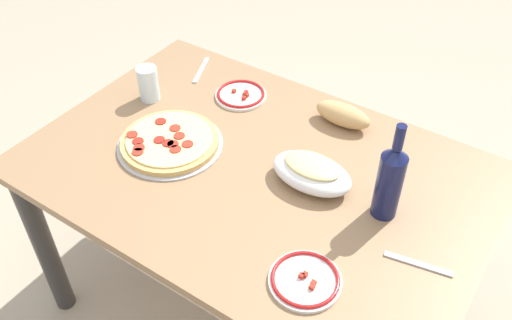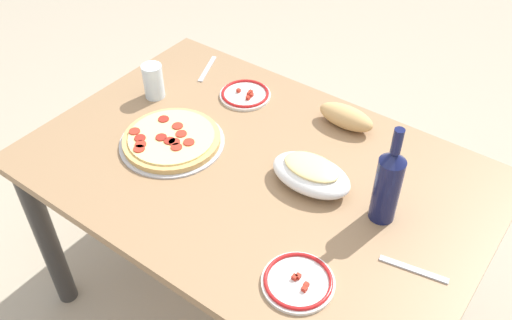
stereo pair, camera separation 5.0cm
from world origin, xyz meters
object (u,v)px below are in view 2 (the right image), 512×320
at_px(side_plate_near, 245,94).
at_px(side_plate_far, 298,281).
at_px(wine_bottle, 388,184).
at_px(bread_loaf, 346,117).
at_px(baked_pasta_dish, 311,173).
at_px(dining_table, 256,194).
at_px(water_glass, 153,81).
at_px(pepperoni_pizza, 172,140).

relative_size(side_plate_near, side_plate_far, 0.98).
distance_m(wine_bottle, side_plate_near, 0.68).
relative_size(side_plate_near, bread_loaf, 0.93).
xyz_separation_m(baked_pasta_dish, side_plate_far, (0.16, -0.31, -0.03)).
height_order(baked_pasta_dish, bread_loaf, baked_pasta_dish).
xyz_separation_m(dining_table, baked_pasta_dish, (0.17, 0.04, 0.15)).
height_order(dining_table, water_glass, water_glass).
bearing_deg(side_plate_far, water_glass, 156.21).
xyz_separation_m(wine_bottle, side_plate_near, (-0.63, 0.23, -0.11)).
height_order(water_glass, side_plate_far, water_glass).
distance_m(wine_bottle, water_glass, 0.88).
distance_m(dining_table, pepperoni_pizza, 0.31).
bearing_deg(side_plate_near, water_glass, -144.44).
distance_m(dining_table, wine_bottle, 0.45).
distance_m(dining_table, water_glass, 0.53).
bearing_deg(side_plate_far, baked_pasta_dish, 117.27).
bearing_deg(pepperoni_pizza, bread_loaf, 45.29).
relative_size(wine_bottle, side_plate_near, 1.70).
relative_size(dining_table, wine_bottle, 4.54).
height_order(pepperoni_pizza, water_glass, water_glass).
bearing_deg(water_glass, wine_bottle, -2.95).
bearing_deg(side_plate_near, bread_loaf, 9.60).
distance_m(dining_table, side_plate_near, 0.38).
bearing_deg(baked_pasta_dish, bread_loaf, 100.06).
bearing_deg(dining_table, water_glass, 169.77).
xyz_separation_m(pepperoni_pizza, baked_pasta_dish, (0.44, 0.10, 0.03)).
xyz_separation_m(pepperoni_pizza, side_plate_far, (0.60, -0.21, -0.01)).
xyz_separation_m(side_plate_near, side_plate_far, (0.57, -0.54, -0.00)).
height_order(wine_bottle, side_plate_far, wine_bottle).
height_order(baked_pasta_dish, side_plate_far, baked_pasta_dish).
bearing_deg(water_glass, bread_loaf, 21.55).
distance_m(baked_pasta_dish, side_plate_far, 0.35).
xyz_separation_m(water_glass, side_plate_far, (0.82, -0.36, -0.05)).
bearing_deg(pepperoni_pizza, side_plate_far, -19.10).
relative_size(baked_pasta_dish, side_plate_far, 1.35).
bearing_deg(side_plate_near, pepperoni_pizza, -95.66).
distance_m(baked_pasta_dish, bread_loaf, 0.30).
bearing_deg(wine_bottle, side_plate_far, -100.83).
bearing_deg(dining_table, bread_loaf, 71.03).
relative_size(pepperoni_pizza, bread_loaf, 1.74).
bearing_deg(bread_loaf, water_glass, -158.45).
xyz_separation_m(pepperoni_pizza, side_plate_near, (0.03, 0.33, -0.01)).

